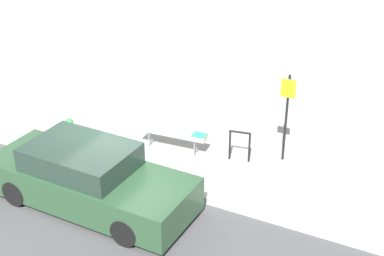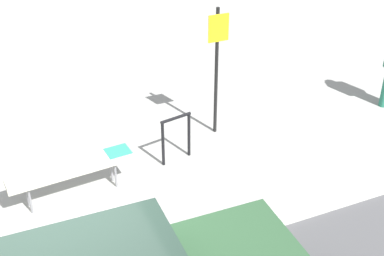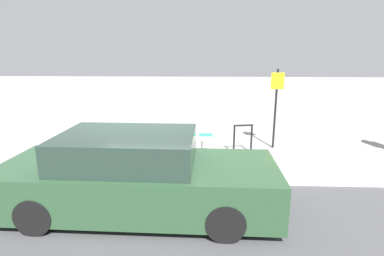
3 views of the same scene
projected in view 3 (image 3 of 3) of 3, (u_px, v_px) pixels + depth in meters
ground_plane at (148, 180)px, 6.60m from camera, size 60.00×60.00×0.00m
curb at (148, 178)px, 6.58m from camera, size 60.00×0.20×0.13m
bench at (179, 138)px, 8.10m from camera, size 1.87×0.47×0.58m
bike_rack at (243, 136)px, 8.29m from camera, size 0.55×0.15×0.83m
sign_post at (276, 101)px, 8.56m from camera, size 0.36×0.08×2.30m
fire_hydrant at (70, 152)px, 7.25m from camera, size 0.36×0.22×0.77m
parked_car_near at (137, 176)px, 5.20m from camera, size 4.74×1.87×1.41m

